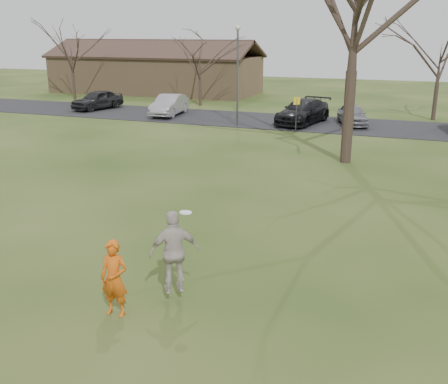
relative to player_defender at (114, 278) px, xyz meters
The scene contains 13 objects.
ground 1.36m from the player_defender, 45.03° to the left, with size 120.00×120.00×0.00m, color #1E380F.
parking_strip 25.76m from the player_defender, 88.35° to the left, with size 62.00×6.50×0.04m, color black.
player_defender is the anchor object (origin of this frame).
car_0 31.76m from the player_defender, 124.25° to the left, with size 1.74×4.33×1.48m, color black.
car_1 27.87m from the player_defender, 113.82° to the left, with size 1.57×4.50×1.48m, color #98979C.
car_3 25.51m from the player_defender, 93.20° to the left, with size 2.18×5.36×1.55m, color black.
car_4 26.09m from the player_defender, 86.21° to the left, with size 1.54×3.83×1.31m, color gray.
catching_play 1.42m from the player_defender, 45.54° to the left, with size 1.20×1.05×1.95m.
building 43.28m from the player_defender, 116.43° to the left, with size 20.60×8.50×5.14m.
lamp_post 24.03m from the player_defender, 102.75° to the left, with size 0.34×0.34×6.27m.
sign_yellow 22.78m from the player_defender, 93.17° to the left, with size 0.35×0.35×2.08m.
big_tree 17.12m from the player_defender, 80.13° to the left, with size 9.00×9.00×14.00m, color #352821, non-canonical shape.
small_tree_row 31.37m from the player_defender, 80.55° to the left, with size 55.00×5.90×8.50m.
Camera 1 is at (4.99, -9.37, 5.93)m, focal length 41.75 mm.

